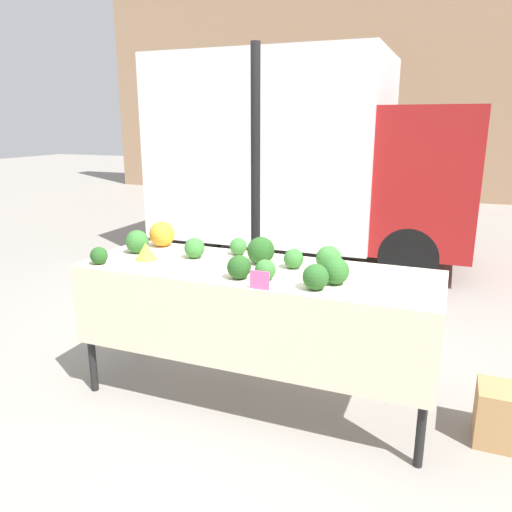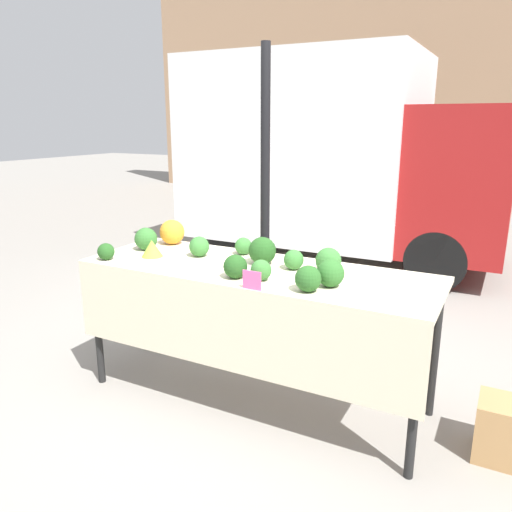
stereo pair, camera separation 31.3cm
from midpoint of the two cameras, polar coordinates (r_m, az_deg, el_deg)
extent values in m
plane|color=gray|center=(3.53, -2.64, -15.82)|extent=(40.00, 40.00, 0.00)
cube|color=#9E7A5B|center=(12.77, 16.95, 20.24)|extent=(16.00, 0.60, 6.16)
cylinder|color=black|center=(3.77, -2.44, 5.40)|extent=(0.07, 0.07, 2.35)
cube|color=white|center=(6.95, 0.89, 12.31)|extent=(2.94, 2.04, 2.33)
cube|color=maroon|center=(6.54, 17.93, 8.53)|extent=(1.11, 1.87, 1.68)
cylinder|color=black|center=(5.88, 15.61, 0.01)|extent=(0.67, 0.22, 0.67)
cylinder|color=black|center=(7.48, 17.05, 3.09)|extent=(0.67, 0.22, 0.67)
cylinder|color=black|center=(6.71, -8.17, 2.26)|extent=(0.67, 0.22, 0.67)
cylinder|color=black|center=(8.15, -2.41, 4.69)|extent=(0.67, 0.22, 0.67)
cube|color=beige|center=(3.16, -2.84, -1.70)|extent=(2.28, 0.78, 0.03)
cube|color=beige|center=(2.93, -5.91, -8.72)|extent=(2.28, 0.01, 0.50)
cylinder|color=black|center=(3.64, -20.86, -8.08)|extent=(0.05, 0.05, 0.88)
cylinder|color=black|center=(2.79, 15.61, -14.95)|extent=(0.05, 0.05, 0.88)
cylinder|color=black|center=(4.10, -14.70, -4.90)|extent=(0.05, 0.05, 0.88)
cylinder|color=black|center=(3.38, 16.90, -9.53)|extent=(0.05, 0.05, 0.88)
sphere|color=orange|center=(3.78, -13.04, 2.43)|extent=(0.19, 0.19, 0.19)
cone|color=#93B238|center=(3.45, -15.04, 0.51)|extent=(0.15, 0.15, 0.12)
sphere|color=#285B23|center=(2.74, 3.59, -2.46)|extent=(0.15, 0.15, 0.15)
sphere|color=#387533|center=(3.47, -4.63, 1.06)|extent=(0.12, 0.12, 0.12)
sphere|color=#387533|center=(2.90, -2.02, -1.65)|extent=(0.12, 0.12, 0.12)
sphere|color=#23511E|center=(3.23, -2.23, 0.59)|extent=(0.18, 0.18, 0.18)
sphere|color=#2D6628|center=(2.84, 5.97, -1.75)|extent=(0.16, 0.16, 0.16)
sphere|color=#387533|center=(3.09, 5.45, -0.33)|extent=(0.16, 0.16, 0.16)
sphere|color=#387533|center=(3.13, 1.48, -0.35)|extent=(0.13, 0.13, 0.13)
sphere|color=#23511E|center=(3.44, -20.04, 0.01)|extent=(0.11, 0.11, 0.11)
sphere|color=#23511E|center=(2.93, -5.02, -1.31)|extent=(0.14, 0.14, 0.14)
sphere|color=#387533|center=(3.42, -9.67, 0.86)|extent=(0.14, 0.14, 0.14)
sphere|color=#336B2D|center=(3.64, -15.86, 1.56)|extent=(0.16, 0.16, 0.16)
cube|color=#F45B9E|center=(2.74, -2.85, -2.84)|extent=(0.11, 0.01, 0.11)
camera|label=1|loc=(0.16, -92.86, -0.78)|focal=35.00mm
camera|label=2|loc=(0.16, 87.14, 0.78)|focal=35.00mm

